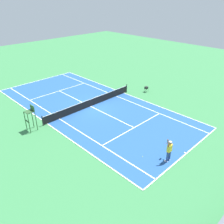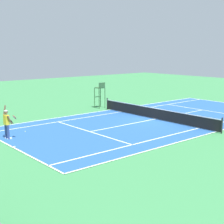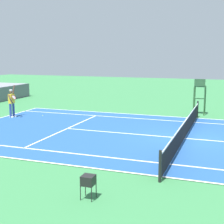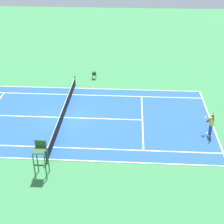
{
  "view_description": "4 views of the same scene",
  "coord_description": "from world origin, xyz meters",
  "views": [
    {
      "loc": [
        14.57,
        18.26,
        11.44
      ],
      "look_at": [
        0.56,
        3.98,
        1.0
      ],
      "focal_mm": 36.99,
      "sensor_mm": 36.0,
      "label": 1
    },
    {
      "loc": [
        -17.54,
        19.3,
        5.42
      ],
      "look_at": [
        0.56,
        3.98,
        1.0
      ],
      "focal_mm": 53.36,
      "sensor_mm": 36.0,
      "label": 2
    },
    {
      "loc": [
        -16.13,
        -2.03,
        4.1
      ],
      "look_at": [
        0.56,
        3.98,
        1.0
      ],
      "focal_mm": 53.72,
      "sensor_mm": 36.0,
      "label": 3
    },
    {
      "loc": [
        22.83,
        5.33,
        13.87
      ],
      "look_at": [
        0.56,
        3.98,
        1.0
      ],
      "focal_mm": 53.03,
      "sensor_mm": 36.0,
      "label": 4
    }
  ],
  "objects": [
    {
      "name": "umpire_chair",
      "position": [
        6.99,
        0.0,
        1.56
      ],
      "size": [
        0.77,
        0.77,
        2.44
      ],
      "color": "#2D562D",
      "rests_on": "ground"
    },
    {
      "name": "court",
      "position": [
        0.0,
        0.0,
        0.01
      ],
      "size": [
        11.08,
        23.88,
        0.03
      ],
      "color": "#235193",
      "rests_on": "ground"
    },
    {
      "name": "tennis_ball",
      "position": [
        2.86,
        9.7,
        0.03
      ],
      "size": [
        0.07,
        0.07,
        0.07
      ],
      "primitive_type": "sphere",
      "color": "#D1E533",
      "rests_on": "ground"
    },
    {
      "name": "ball_hopper",
      "position": [
        -7.87,
        1.66,
        0.57
      ],
      "size": [
        0.36,
        0.36,
        0.7
      ],
      "color": "black",
      "rests_on": "ground"
    },
    {
      "name": "tennis_player",
      "position": [
        1.86,
        11.35,
        0.99
      ],
      "size": [
        0.76,
        0.63,
        2.08
      ],
      "color": "navy",
      "rests_on": "ground"
    },
    {
      "name": "net",
      "position": [
        0.0,
        0.0,
        0.52
      ],
      "size": [
        11.98,
        0.1,
        1.07
      ],
      "color": "black",
      "rests_on": "ground"
    },
    {
      "name": "ground_plane",
      "position": [
        0.0,
        0.0,
        0.0
      ],
      "size": [
        80.0,
        80.0,
        0.0
      ],
      "primitive_type": "plane",
      "color": "#387F47"
    }
  ]
}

